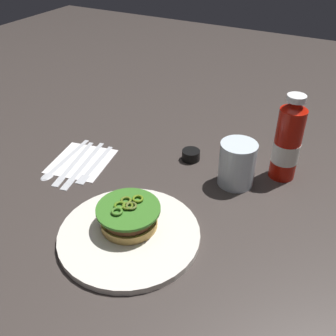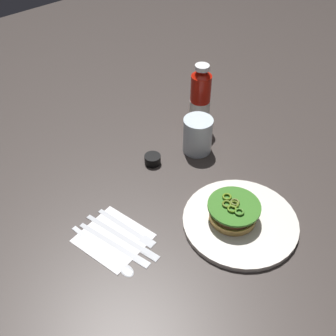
{
  "view_description": "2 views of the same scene",
  "coord_description": "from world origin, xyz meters",
  "px_view_note": "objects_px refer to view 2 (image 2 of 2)",
  "views": [
    {
      "loc": [
        0.53,
        0.32,
        0.55
      ],
      "look_at": [
        -0.1,
        -0.01,
        0.06
      ],
      "focal_mm": 41.27,
      "sensor_mm": 36.0,
      "label": 1
    },
    {
      "loc": [
        0.44,
        -0.57,
        0.78
      ],
      "look_at": [
        -0.13,
        -0.05,
        0.07
      ],
      "focal_mm": 43.7,
      "sensor_mm": 36.0,
      "label": 2
    }
  ],
  "objects_px": {
    "ketchup_bottle": "(200,100)",
    "fork_utensil": "(131,230)",
    "steak_knife": "(126,239)",
    "burger_sandwich": "(233,212)",
    "butter_knife": "(118,246)",
    "spoon_utensil": "(110,256)",
    "water_glass": "(198,135)",
    "dinner_plate": "(240,222)",
    "napkin": "(113,238)",
    "condiment_cup": "(153,159)"
  },
  "relations": [
    {
      "from": "ketchup_bottle",
      "to": "fork_utensil",
      "type": "xyz_separation_m",
      "value": [
        0.19,
        -0.42,
        -0.09
      ]
    },
    {
      "from": "steak_knife",
      "to": "ketchup_bottle",
      "type": "bearing_deg",
      "value": 114.72
    },
    {
      "from": "burger_sandwich",
      "to": "butter_knife",
      "type": "bearing_deg",
      "value": -116.08
    },
    {
      "from": "ketchup_bottle",
      "to": "spoon_utensil",
      "type": "bearing_deg",
      "value": -66.39
    },
    {
      "from": "water_glass",
      "to": "butter_knife",
      "type": "distance_m",
      "value": 0.41
    },
    {
      "from": "water_glass",
      "to": "fork_utensil",
      "type": "bearing_deg",
      "value": -71.54
    },
    {
      "from": "spoon_utensil",
      "to": "water_glass",
      "type": "bearing_deg",
      "value": 108.58
    },
    {
      "from": "dinner_plate",
      "to": "fork_utensil",
      "type": "height_order",
      "value": "dinner_plate"
    },
    {
      "from": "steak_knife",
      "to": "fork_utensil",
      "type": "bearing_deg",
      "value": 119.08
    },
    {
      "from": "dinner_plate",
      "to": "burger_sandwich",
      "type": "xyz_separation_m",
      "value": [
        -0.02,
        -0.01,
        0.03
      ]
    },
    {
      "from": "napkin",
      "to": "butter_knife",
      "type": "xyz_separation_m",
      "value": [
        0.03,
        -0.01,
        0.0
      ]
    },
    {
      "from": "napkin",
      "to": "fork_utensil",
      "type": "distance_m",
      "value": 0.05
    },
    {
      "from": "spoon_utensil",
      "to": "fork_utensil",
      "type": "distance_m",
      "value": 0.09
    },
    {
      "from": "spoon_utensil",
      "to": "fork_utensil",
      "type": "xyz_separation_m",
      "value": [
        -0.03,
        0.08,
        0.0
      ]
    },
    {
      "from": "water_glass",
      "to": "steak_knife",
      "type": "distance_m",
      "value": 0.38
    },
    {
      "from": "dinner_plate",
      "to": "water_glass",
      "type": "height_order",
      "value": "water_glass"
    },
    {
      "from": "napkin",
      "to": "butter_knife",
      "type": "height_order",
      "value": "butter_knife"
    },
    {
      "from": "dinner_plate",
      "to": "napkin",
      "type": "relative_size",
      "value": 1.84
    },
    {
      "from": "napkin",
      "to": "burger_sandwich",
      "type": "bearing_deg",
      "value": 58.24
    },
    {
      "from": "butter_knife",
      "to": "fork_utensil",
      "type": "xyz_separation_m",
      "value": [
        -0.02,
        0.05,
        0.0
      ]
    },
    {
      "from": "dinner_plate",
      "to": "ketchup_bottle",
      "type": "xyz_separation_m",
      "value": [
        -0.35,
        0.21,
        0.09
      ]
    },
    {
      "from": "butter_knife",
      "to": "dinner_plate",
      "type": "bearing_deg",
      "value": 61.86
    },
    {
      "from": "dinner_plate",
      "to": "napkin",
      "type": "bearing_deg",
      "value": -123.43
    },
    {
      "from": "dinner_plate",
      "to": "napkin",
      "type": "xyz_separation_m",
      "value": [
        -0.17,
        -0.26,
        -0.01
      ]
    },
    {
      "from": "butter_knife",
      "to": "burger_sandwich",
      "type": "bearing_deg",
      "value": 63.92
    },
    {
      "from": "burger_sandwich",
      "to": "napkin",
      "type": "relative_size",
      "value": 0.83
    },
    {
      "from": "napkin",
      "to": "steak_knife",
      "type": "bearing_deg",
      "value": 39.15
    },
    {
      "from": "napkin",
      "to": "butter_knife",
      "type": "distance_m",
      "value": 0.03
    },
    {
      "from": "butter_knife",
      "to": "ketchup_bottle",
      "type": "bearing_deg",
      "value": 113.91
    },
    {
      "from": "burger_sandwich",
      "to": "steak_knife",
      "type": "height_order",
      "value": "burger_sandwich"
    },
    {
      "from": "spoon_utensil",
      "to": "fork_utensil",
      "type": "relative_size",
      "value": 1.15
    },
    {
      "from": "dinner_plate",
      "to": "steak_knife",
      "type": "xyz_separation_m",
      "value": [
        -0.15,
        -0.24,
        -0.0
      ]
    },
    {
      "from": "dinner_plate",
      "to": "spoon_utensil",
      "type": "relative_size",
      "value": 1.39
    },
    {
      "from": "water_glass",
      "to": "ketchup_bottle",
      "type": "bearing_deg",
      "value": 132.31
    },
    {
      "from": "condiment_cup",
      "to": "spoon_utensil",
      "type": "bearing_deg",
      "value": -57.14
    },
    {
      "from": "dinner_plate",
      "to": "spoon_utensil",
      "type": "bearing_deg",
      "value": -114.08
    },
    {
      "from": "fork_utensil",
      "to": "water_glass",
      "type": "bearing_deg",
      "value": 108.46
    },
    {
      "from": "steak_knife",
      "to": "fork_utensil",
      "type": "distance_m",
      "value": 0.03
    },
    {
      "from": "dinner_plate",
      "to": "spoon_utensil",
      "type": "xyz_separation_m",
      "value": [
        -0.13,
        -0.3,
        -0.0
      ]
    },
    {
      "from": "water_glass",
      "to": "napkin",
      "type": "height_order",
      "value": "water_glass"
    },
    {
      "from": "burger_sandwich",
      "to": "napkin",
      "type": "distance_m",
      "value": 0.29
    },
    {
      "from": "steak_knife",
      "to": "fork_utensil",
      "type": "relative_size",
      "value": 1.23
    },
    {
      "from": "condiment_cup",
      "to": "spoon_utensil",
      "type": "relative_size",
      "value": 0.23
    },
    {
      "from": "water_glass",
      "to": "steak_knife",
      "type": "height_order",
      "value": "water_glass"
    },
    {
      "from": "ketchup_bottle",
      "to": "water_glass",
      "type": "height_order",
      "value": "ketchup_bottle"
    },
    {
      "from": "spoon_utensil",
      "to": "ketchup_bottle",
      "type": "bearing_deg",
      "value": 113.61
    },
    {
      "from": "condiment_cup",
      "to": "spoon_utensil",
      "type": "height_order",
      "value": "condiment_cup"
    },
    {
      "from": "butter_knife",
      "to": "steak_knife",
      "type": "bearing_deg",
      "value": 99.2
    },
    {
      "from": "steak_knife",
      "to": "fork_utensil",
      "type": "height_order",
      "value": "same"
    },
    {
      "from": "condiment_cup",
      "to": "butter_knife",
      "type": "relative_size",
      "value": 0.23
    }
  ]
}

